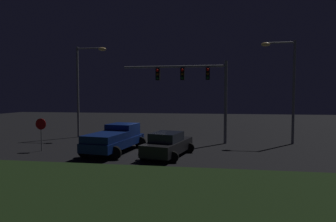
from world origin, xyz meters
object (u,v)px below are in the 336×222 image
at_px(car_sedan, 168,144).
at_px(street_lamp_right, 287,79).
at_px(street_lamp_left, 84,80).
at_px(stop_sign, 41,128).
at_px(pickup_truck, 116,137).
at_px(traffic_signal_gantry, 194,82).

distance_m(car_sedan, street_lamp_right, 11.17).
height_order(street_lamp_left, street_lamp_right, street_lamp_left).
bearing_deg(stop_sign, street_lamp_right, 17.96).
distance_m(street_lamp_left, street_lamp_right, 17.20).
height_order(pickup_truck, stop_sign, stop_sign).
bearing_deg(stop_sign, car_sedan, -1.89).
distance_m(pickup_truck, car_sedan, 3.74).
bearing_deg(street_lamp_right, pickup_truck, -157.42).
xyz_separation_m(street_lamp_right, stop_sign, (-17.21, -5.58, -3.50)).
bearing_deg(car_sedan, stop_sign, 101.79).
distance_m(traffic_signal_gantry, stop_sign, 11.72).
bearing_deg(traffic_signal_gantry, car_sedan, -104.29).
xyz_separation_m(pickup_truck, car_sedan, (3.64, -0.83, -0.26)).
bearing_deg(street_lamp_right, car_sedan, -145.29).
height_order(pickup_truck, street_lamp_left, street_lamp_left).
bearing_deg(stop_sign, street_lamp_left, 89.77).
distance_m(street_lamp_right, stop_sign, 18.42).
bearing_deg(pickup_truck, stop_sign, 104.55).
distance_m(car_sedan, stop_sign, 8.78).
bearing_deg(car_sedan, pickup_truck, 90.81).
height_order(traffic_signal_gantry, stop_sign, traffic_signal_gantry).
relative_size(traffic_signal_gantry, street_lamp_left, 1.02).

